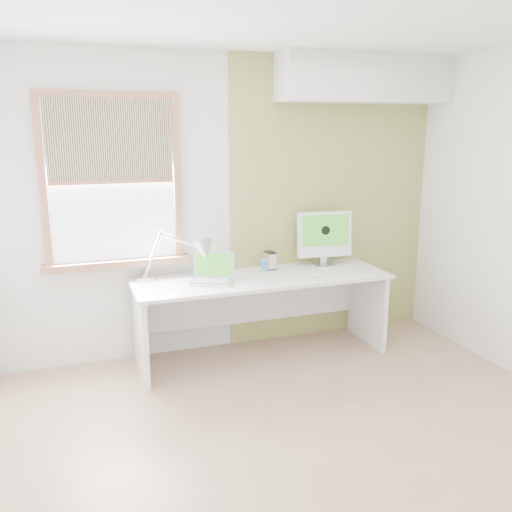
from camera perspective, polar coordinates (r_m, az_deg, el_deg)
name	(u,v)px	position (r m, az deg, el deg)	size (l,w,h in m)	color
room	(315,245)	(3.23, 6.22, 1.12)	(4.04, 3.54, 2.64)	tan
accent_wall	(331,201)	(5.21, 7.90, 5.72)	(2.00, 0.02, 2.60)	#8F9A48
soffit	(365,78)	(5.13, 11.31, 17.80)	(1.60, 0.40, 0.42)	white
window	(112,182)	(4.60, -14.80, 7.47)	(1.20, 0.14, 1.42)	#9B6449
desk	(259,296)	(4.78, 0.37, -4.24)	(2.20, 0.70, 0.73)	white
desk_lamp	(193,254)	(4.60, -6.63, 0.24)	(0.70, 0.36, 0.41)	silver
laptop	(213,274)	(4.54, -4.57, -1.92)	(0.42, 0.39, 0.24)	silver
phone_dock	(264,269)	(4.77, 0.81, -1.37)	(0.09, 0.09, 0.14)	silver
external_drive	(270,260)	(4.91, 1.47, -0.46)	(0.09, 0.13, 0.16)	silver
imac	(324,235)	(5.04, 7.18, 2.15)	(0.52, 0.19, 0.50)	silver
keyboard	(344,274)	(4.79, 9.20, -1.85)	(0.47, 0.14, 0.02)	white
mouse	(320,275)	(4.68, 6.71, -2.03)	(0.06, 0.11, 0.03)	white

